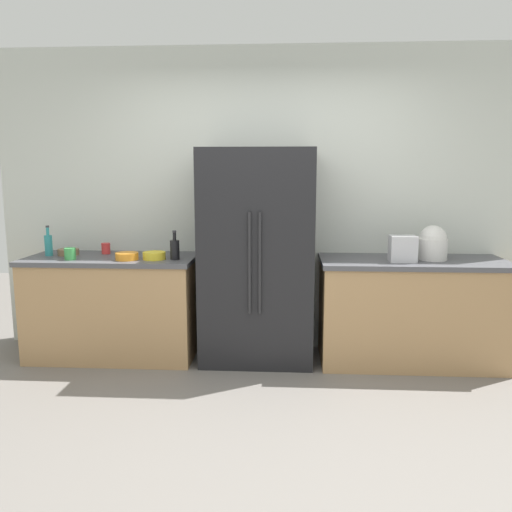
# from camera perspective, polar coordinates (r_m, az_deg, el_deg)

# --- Properties ---
(ground_plane) EXTENTS (9.80, 9.80, 0.00)m
(ground_plane) POSITION_cam_1_polar(r_m,az_deg,el_deg) (3.29, 0.14, -19.68)
(ground_plane) COLOR slate
(kitchen_back_panel) EXTENTS (4.90, 0.10, 2.68)m
(kitchen_back_panel) POSITION_cam_1_polar(r_m,az_deg,el_deg) (4.62, 1.41, 6.15)
(kitchen_back_panel) COLOR silver
(kitchen_back_panel) RESTS_ON ground_plane
(counter_left) EXTENTS (1.44, 0.68, 0.88)m
(counter_left) POSITION_cam_1_polar(r_m,az_deg,el_deg) (4.63, -15.66, -5.45)
(counter_left) COLOR tan
(counter_left) RESTS_ON ground_plane
(counter_right) EXTENTS (1.54, 0.68, 0.88)m
(counter_right) POSITION_cam_1_polar(r_m,az_deg,el_deg) (4.50, 16.99, -5.93)
(counter_right) COLOR tan
(counter_right) RESTS_ON ground_plane
(refrigerator) EXTENTS (0.94, 0.65, 1.79)m
(refrigerator) POSITION_cam_1_polar(r_m,az_deg,el_deg) (4.29, 0.12, -0.08)
(refrigerator) COLOR black
(refrigerator) RESTS_ON ground_plane
(toaster) EXTENTS (0.21, 0.15, 0.21)m
(toaster) POSITION_cam_1_polar(r_m,az_deg,el_deg) (4.26, 16.14, 0.79)
(toaster) COLOR silver
(toaster) RESTS_ON counter_right
(rice_cooker) EXTENTS (0.24, 0.24, 0.29)m
(rice_cooker) POSITION_cam_1_polar(r_m,az_deg,el_deg) (4.44, 19.21, 1.32)
(rice_cooker) COLOR silver
(rice_cooker) RESTS_ON counter_right
(bottle_a) EXTENTS (0.06, 0.06, 0.26)m
(bottle_a) POSITION_cam_1_polar(r_m,az_deg,el_deg) (4.75, -22.25, 1.21)
(bottle_a) COLOR teal
(bottle_a) RESTS_ON counter_left
(bottle_b) EXTENTS (0.08, 0.08, 0.24)m
(bottle_b) POSITION_cam_1_polar(r_m,az_deg,el_deg) (4.25, -9.10, 0.78)
(bottle_b) COLOR black
(bottle_b) RESTS_ON counter_left
(cup_a) EXTENTS (0.09, 0.09, 0.10)m
(cup_a) POSITION_cam_1_polar(r_m,az_deg,el_deg) (4.47, -20.14, 0.23)
(cup_a) COLOR green
(cup_a) RESTS_ON counter_left
(cup_b) EXTENTS (0.08, 0.08, 0.10)m
(cup_b) POSITION_cam_1_polar(r_m,az_deg,el_deg) (4.70, -16.49, 0.82)
(cup_b) COLOR red
(cup_b) RESTS_ON counter_left
(bowl_a) EXTENTS (0.19, 0.19, 0.06)m
(bowl_a) POSITION_cam_1_polar(r_m,az_deg,el_deg) (4.30, -11.35, 0.04)
(bowl_a) COLOR yellow
(bowl_a) RESTS_ON counter_left
(bowl_b) EXTENTS (0.19, 0.19, 0.06)m
(bowl_b) POSITION_cam_1_polar(r_m,az_deg,el_deg) (4.33, -14.28, -0.02)
(bowl_b) COLOR orange
(bowl_b) RESTS_ON counter_left
(bowl_c) EXTENTS (0.18, 0.18, 0.05)m
(bowl_c) POSITION_cam_1_polar(r_m,az_deg,el_deg) (4.73, -20.31, 0.42)
(bowl_c) COLOR brown
(bowl_c) RESTS_ON counter_left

